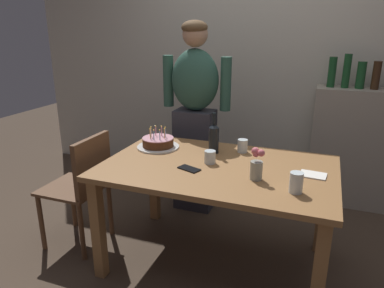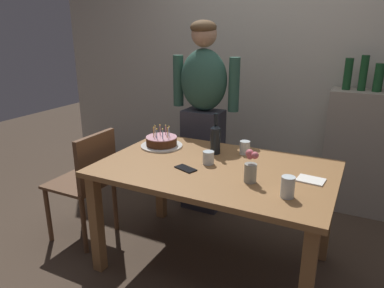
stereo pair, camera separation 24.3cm
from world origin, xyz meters
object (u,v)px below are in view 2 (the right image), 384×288
(wine_bottle, at_px, (215,138))
(person_man_bearded, at_px, (203,116))
(birthday_cake, at_px, (162,142))
(flower_vase, at_px, (251,168))
(dining_chair, at_px, (88,178))
(water_glass_near, at_px, (245,148))
(water_glass_far, at_px, (208,158))
(water_glass_side, at_px, (288,187))
(cell_phone, at_px, (186,169))
(napkin_stack, at_px, (311,180))

(wine_bottle, distance_m, person_man_bearded, 0.60)
(birthday_cake, bearing_deg, flower_vase, -22.20)
(wine_bottle, height_order, dining_chair, wine_bottle)
(person_man_bearded, bearing_deg, water_glass_near, 141.07)
(water_glass_far, bearing_deg, water_glass_side, -24.19)
(water_glass_near, height_order, water_glass_side, water_glass_side)
(water_glass_near, relative_size, person_man_bearded, 0.06)
(water_glass_far, distance_m, dining_chair, 0.98)
(water_glass_far, xyz_separation_m, water_glass_side, (0.57, -0.26, 0.02))
(cell_phone, height_order, person_man_bearded, person_man_bearded)
(birthday_cake, bearing_deg, person_man_bearded, 80.11)
(water_glass_far, bearing_deg, napkin_stack, 1.87)
(water_glass_near, xyz_separation_m, cell_phone, (-0.24, -0.45, -0.04))
(cell_phone, distance_m, napkin_stack, 0.76)
(water_glass_side, bearing_deg, dining_chair, 175.97)
(water_glass_side, distance_m, wine_bottle, 0.77)
(water_glass_far, relative_size, napkin_stack, 0.55)
(birthday_cake, relative_size, dining_chair, 0.36)
(wine_bottle, relative_size, cell_phone, 2.04)
(wine_bottle, height_order, person_man_bearded, person_man_bearded)
(birthday_cake, xyz_separation_m, person_man_bearded, (0.10, 0.54, 0.10))
(flower_vase, relative_size, dining_chair, 0.22)
(birthday_cake, height_order, water_glass_far, birthday_cake)
(wine_bottle, xyz_separation_m, napkin_stack, (0.69, -0.19, -0.11))
(napkin_stack, relative_size, person_man_bearded, 0.09)
(napkin_stack, height_order, dining_chair, dining_chair)
(water_glass_side, distance_m, napkin_stack, 0.30)
(water_glass_near, distance_m, water_glass_side, 0.70)
(dining_chair, bearing_deg, birthday_cake, 125.12)
(water_glass_side, xyz_separation_m, wine_bottle, (-0.61, 0.47, 0.06))
(person_man_bearded, bearing_deg, water_glass_far, 117.29)
(flower_vase, bearing_deg, birthday_cake, 157.80)
(flower_vase, xyz_separation_m, dining_chair, (-1.26, 0.00, -0.31))
(water_glass_side, bearing_deg, birthday_cake, 157.53)
(cell_phone, distance_m, dining_chair, 0.87)
(wine_bottle, bearing_deg, napkin_stack, -15.19)
(birthday_cake, height_order, water_glass_side, birthday_cake)
(water_glass_far, relative_size, wine_bottle, 0.29)
(cell_phone, distance_m, flower_vase, 0.44)
(flower_vase, bearing_deg, water_glass_far, 155.24)
(water_glass_far, height_order, cell_phone, water_glass_far)
(water_glass_near, distance_m, napkin_stack, 0.57)
(water_glass_near, bearing_deg, wine_bottle, -156.10)
(water_glass_near, bearing_deg, cell_phone, -118.46)
(wine_bottle, distance_m, flower_vase, 0.53)
(birthday_cake, height_order, napkin_stack, birthday_cake)
(flower_vase, distance_m, person_man_bearded, 1.12)
(flower_vase, xyz_separation_m, person_man_bearded, (-0.71, 0.87, 0.05))
(birthday_cake, distance_m, napkin_stack, 1.13)
(water_glass_near, distance_m, water_glass_far, 0.33)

